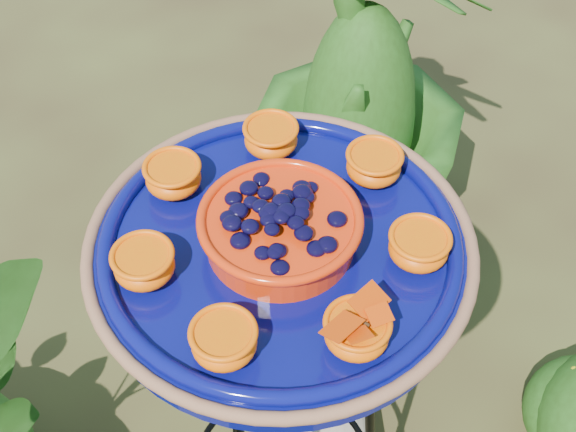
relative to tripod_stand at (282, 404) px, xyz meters
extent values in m
torus|color=black|center=(0.00, 0.00, 0.36)|extent=(0.33, 0.33, 0.02)
cylinder|color=black|center=(0.04, 0.15, -0.11)|extent=(0.04, 0.09, 0.93)
cylinder|color=black|center=(0.11, -0.11, -0.11)|extent=(0.08, 0.07, 0.93)
cylinder|color=#070A5C|center=(0.00, 0.00, 0.39)|extent=(0.57, 0.57, 0.04)
torus|color=#906041|center=(0.00, 0.00, 0.41)|extent=(0.50, 0.50, 0.02)
torus|color=#070A5C|center=(0.00, 0.00, 0.42)|extent=(0.46, 0.46, 0.02)
cylinder|color=red|center=(0.00, 0.00, 0.44)|extent=(0.22, 0.22, 0.05)
torus|color=red|center=(0.00, 0.00, 0.46)|extent=(0.21, 0.21, 0.01)
ellipsoid|color=black|center=(0.00, 0.00, 0.47)|extent=(0.17, 0.17, 0.03)
ellipsoid|color=#FF6002|center=(0.17, -0.01, 0.43)|extent=(0.07, 0.07, 0.04)
cylinder|color=orange|center=(0.17, -0.01, 0.45)|extent=(0.07, 0.07, 0.01)
ellipsoid|color=#FF6002|center=(0.11, 0.13, 0.43)|extent=(0.07, 0.07, 0.04)
cylinder|color=orange|center=(0.11, 0.13, 0.45)|extent=(0.07, 0.07, 0.01)
ellipsoid|color=#FF6002|center=(-0.03, 0.17, 0.43)|extent=(0.07, 0.07, 0.04)
cylinder|color=orange|center=(-0.03, 0.17, 0.45)|extent=(0.07, 0.07, 0.01)
ellipsoid|color=#FF6002|center=(-0.15, 0.08, 0.43)|extent=(0.07, 0.07, 0.04)
cylinder|color=orange|center=(-0.15, 0.08, 0.45)|extent=(0.07, 0.07, 0.01)
ellipsoid|color=#FF6002|center=(-0.16, -0.07, 0.43)|extent=(0.07, 0.07, 0.04)
cylinder|color=orange|center=(-0.16, -0.07, 0.45)|extent=(0.07, 0.07, 0.01)
ellipsoid|color=#FF6002|center=(-0.05, -0.16, 0.43)|extent=(0.07, 0.07, 0.04)
cylinder|color=orange|center=(-0.05, -0.16, 0.45)|extent=(0.07, 0.07, 0.01)
ellipsoid|color=#FF6002|center=(0.10, -0.14, 0.43)|extent=(0.07, 0.07, 0.04)
cylinder|color=orange|center=(0.10, -0.14, 0.45)|extent=(0.07, 0.07, 0.01)
cylinder|color=black|center=(-0.05, -0.16, 0.46)|extent=(0.01, 0.03, 0.00)
cube|color=#EB4504|center=(-0.07, -0.16, 0.47)|extent=(0.04, 0.03, 0.01)
cube|color=#EB4504|center=(-0.02, -0.16, 0.47)|extent=(0.04, 0.03, 0.01)
cylinder|color=tan|center=(0.26, 0.11, -0.48)|extent=(0.50, 0.52, 0.18)
imported|color=#224612|center=(0.79, 0.48, -0.08)|extent=(0.65, 0.65, 0.99)
camera|label=1|loc=(-0.46, -0.45, 1.19)|focal=50.00mm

